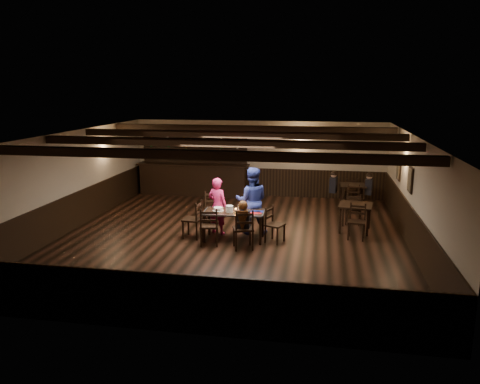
% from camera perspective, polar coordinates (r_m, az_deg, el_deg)
% --- Properties ---
extents(ground, '(10.00, 10.00, 0.00)m').
position_cam_1_polar(ground, '(12.40, -0.99, -5.50)').
color(ground, black).
rests_on(ground, ground).
extents(room_shell, '(9.02, 10.02, 2.71)m').
position_cam_1_polar(room_shell, '(12.00, -0.95, 2.50)').
color(room_shell, '#BDB39C').
rests_on(room_shell, ground).
extents(dining_table, '(1.58, 0.84, 0.75)m').
position_cam_1_polar(dining_table, '(12.01, -0.74, -2.76)').
color(dining_table, black).
rests_on(dining_table, ground).
extents(chair_near_left, '(0.53, 0.51, 0.97)m').
position_cam_1_polar(chair_near_left, '(11.58, -3.80, -3.89)').
color(chair_near_left, black).
rests_on(chair_near_left, ground).
extents(chair_near_right, '(0.59, 0.57, 1.01)m').
position_cam_1_polar(chair_near_right, '(11.28, 0.45, -4.21)').
color(chair_near_right, black).
rests_on(chair_near_right, ground).
extents(chair_end_left, '(0.48, 0.50, 0.99)m').
position_cam_1_polar(chair_end_left, '(12.22, -5.47, -2.99)').
color(chair_end_left, black).
rests_on(chair_end_left, ground).
extents(chair_end_right, '(0.54, 0.55, 0.92)m').
position_cam_1_polar(chair_end_right, '(11.91, 3.96, -3.59)').
color(chair_end_right, black).
rests_on(chair_end_right, ground).
extents(chair_far_pushed, '(0.58, 0.57, 0.98)m').
position_cam_1_polar(chair_far_pushed, '(13.32, -3.33, -1.67)').
color(chair_far_pushed, black).
rests_on(chair_far_pushed, ground).
extents(woman_pink, '(0.65, 0.53, 1.53)m').
position_cam_1_polar(woman_pink, '(12.51, -2.75, -1.69)').
color(woman_pink, '#DC3463').
rests_on(woman_pink, ground).
extents(man_blue, '(0.95, 0.79, 1.80)m').
position_cam_1_polar(man_blue, '(12.48, 1.43, -1.08)').
color(man_blue, navy).
rests_on(man_blue, ground).
extents(seated_person, '(0.32, 0.47, 0.77)m').
position_cam_1_polar(seated_person, '(11.29, 0.37, -3.05)').
color(seated_person, black).
rests_on(seated_person, ground).
extents(cake, '(0.29, 0.29, 0.09)m').
position_cam_1_polar(cake, '(12.06, -2.68, -2.10)').
color(cake, white).
rests_on(cake, dining_table).
extents(plate_stack_a, '(0.19, 0.19, 0.18)m').
position_cam_1_polar(plate_stack_a, '(11.88, -1.29, -2.08)').
color(plate_stack_a, white).
rests_on(plate_stack_a, dining_table).
extents(plate_stack_b, '(0.15, 0.15, 0.18)m').
position_cam_1_polar(plate_stack_b, '(11.95, 0.13, -1.97)').
color(plate_stack_b, white).
rests_on(plate_stack_b, dining_table).
extents(tea_light, '(0.06, 0.06, 0.06)m').
position_cam_1_polar(tea_light, '(12.07, -0.53, -2.15)').
color(tea_light, '#A5A8AD').
rests_on(tea_light, dining_table).
extents(salt_shaker, '(0.03, 0.03, 0.08)m').
position_cam_1_polar(salt_shaker, '(11.90, 0.68, -2.28)').
color(salt_shaker, silver).
rests_on(salt_shaker, dining_table).
extents(pepper_shaker, '(0.03, 0.03, 0.08)m').
position_cam_1_polar(pepper_shaker, '(11.83, 1.18, -2.36)').
color(pepper_shaker, '#A5A8AD').
rests_on(pepper_shaker, dining_table).
extents(drink_glass, '(0.08, 0.08, 0.13)m').
position_cam_1_polar(drink_glass, '(12.02, 0.51, -2.02)').
color(drink_glass, silver).
rests_on(drink_glass, dining_table).
extents(menu_red, '(0.37, 0.33, 0.00)m').
position_cam_1_polar(menu_red, '(11.84, 1.85, -2.56)').
color(menu_red, '#9E1115').
rests_on(menu_red, dining_table).
extents(menu_blue, '(0.34, 0.25, 0.00)m').
position_cam_1_polar(menu_blue, '(12.00, 2.09, -2.36)').
color(menu_blue, '#0D1345').
rests_on(menu_blue, dining_table).
extents(bar_counter, '(4.08, 0.70, 2.20)m').
position_cam_1_polar(bar_counter, '(17.21, -5.66, 2.08)').
color(bar_counter, black).
rests_on(bar_counter, ground).
extents(back_table_a, '(0.98, 0.98, 0.75)m').
position_cam_1_polar(back_table_a, '(13.10, 13.90, -1.90)').
color(back_table_a, black).
rests_on(back_table_a, ground).
extents(back_table_b, '(0.82, 0.82, 0.75)m').
position_cam_1_polar(back_table_b, '(15.76, 13.57, 0.53)').
color(back_table_b, black).
rests_on(back_table_b, ground).
extents(bg_patron_left, '(0.28, 0.38, 0.71)m').
position_cam_1_polar(bg_patron_left, '(15.69, 11.32, 1.23)').
color(bg_patron_left, black).
rests_on(bg_patron_left, ground).
extents(bg_patron_right, '(0.27, 0.38, 0.72)m').
position_cam_1_polar(bg_patron_right, '(15.65, 15.45, 1.00)').
color(bg_patron_right, black).
rests_on(bg_patron_right, ground).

